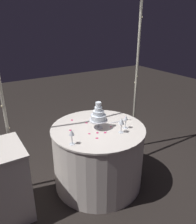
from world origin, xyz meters
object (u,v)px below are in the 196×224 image
side_table (0,184)px  wine_glass_1 (126,119)px  tiered_cake (99,115)px  main_table (98,155)px  cake_knife (122,121)px  wine_glass_0 (72,133)px  wine_glass_2 (121,122)px  decorative_arch (80,64)px

side_table → wine_glass_1: 1.54m
tiered_cake → wine_glass_1: (0.27, -0.18, -0.04)m
main_table → tiered_cake: 0.56m
main_table → wine_glass_1: size_ratio=6.76×
tiered_cake → cake_knife: 0.40m
tiered_cake → wine_glass_0: size_ratio=1.94×
tiered_cake → wine_glass_2: 0.29m
decorative_arch → wine_glass_2: bearing=-76.9°
decorative_arch → side_table: 1.63m
wine_glass_1 → wine_glass_2: 0.13m
side_table → cake_knife: side_table is taller
main_table → wine_glass_0: wine_glass_0 is taller
side_table → wine_glass_1: wine_glass_1 is taller
cake_knife → wine_glass_1: bearing=-118.0°
decorative_arch → main_table: bearing=-90.1°
wine_glass_2 → main_table: bearing=122.7°
decorative_arch → main_table: (-0.00, -0.43, -1.09)m
decorative_arch → cake_knife: size_ratio=7.92×
tiered_cake → cake_knife: tiered_cake is taller
wine_glass_0 → main_table: bearing=23.0°
cake_knife → main_table: bearing=178.6°
main_table → cake_knife: bearing=-1.4°
wine_glass_2 → wine_glass_0: bearing=174.0°
side_table → wine_glass_2: (1.32, -0.32, 0.52)m
decorative_arch → cake_knife: 0.89m
tiered_cake → side_table: bearing=176.1°
tiered_cake → wine_glass_2: tiered_cake is taller
tiered_cake → wine_glass_1: size_ratio=1.94×
decorative_arch → tiered_cake: size_ratio=7.07×
decorative_arch → wine_glass_2: size_ratio=12.81×
decorative_arch → tiered_cake: bearing=-89.9°
tiered_cake → wine_glass_1: tiered_cake is taller
side_table → tiered_cake: 1.29m
main_table → wine_glass_2: (0.16, -0.25, 0.54)m
side_table → cake_knife: (1.53, -0.08, 0.39)m
decorative_arch → wine_glass_1: 0.88m
decorative_arch → side_table: bearing=-163.1°
tiered_cake → wine_glass_0: 0.47m
decorative_arch → wine_glass_1: size_ratio=13.73×
side_table → cake_knife: size_ratio=2.83×
decorative_arch → side_table: decorative_arch is taller
main_table → wine_glass_2: 0.61m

